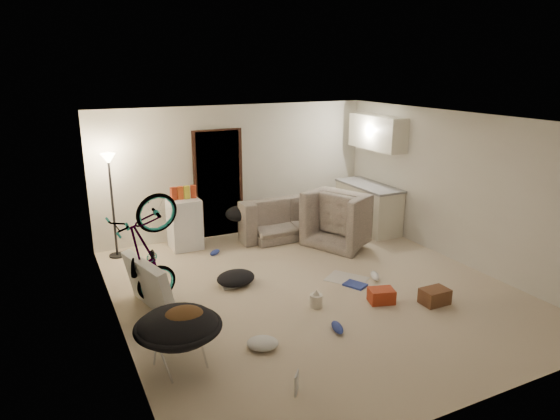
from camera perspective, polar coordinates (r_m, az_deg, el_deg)
name	(u,v)px	position (r m, az deg, el deg)	size (l,w,h in m)	color
floor	(312,289)	(7.56, 3.68, -9.02)	(5.50, 6.00, 0.02)	beige
ceiling	(315,119)	(6.87, 4.06, 10.35)	(5.50, 6.00, 0.02)	white
wall_back	(237,170)	(9.76, -4.99, 4.58)	(5.50, 0.02, 2.50)	silver
wall_front	(480,291)	(4.90, 21.85, -8.54)	(5.50, 0.02, 2.50)	silver
wall_left	(112,236)	(6.26, -18.64, -2.87)	(0.02, 6.00, 2.50)	silver
wall_right	(458,188)	(8.78, 19.69, 2.38)	(0.02, 6.00, 2.50)	silver
doorway	(218,184)	(9.64, -7.09, 2.97)	(0.85, 0.10, 2.04)	black
door_trim	(219,184)	(9.61, -7.03, 2.93)	(0.97, 0.04, 2.10)	#361C13
floor_lamp	(111,183)	(8.83, -18.80, 2.91)	(0.28, 0.28, 1.81)	black
kitchen_counter	(368,208)	(10.23, 10.02, 0.26)	(0.60, 1.50, 0.88)	silver
counter_top	(369,186)	(10.11, 10.15, 2.77)	(0.64, 1.54, 0.04)	gray
kitchen_uppers	(377,132)	(10.01, 11.05, 8.69)	(0.38, 1.40, 0.65)	silver
sofa	(285,219)	(9.81, 0.60, -1.07)	(2.02, 0.79, 0.59)	#39413A
armchair	(347,223)	(9.43, 7.67, -1.43)	(1.15, 1.00, 0.75)	#39413A
bicycle	(147,277)	(7.07, -14.91, -7.46)	(0.57, 1.65, 0.87)	black
book_asset	(295,397)	(5.34, 1.73, -20.57)	(0.17, 0.23, 0.02)	#A73419
mini_fridge	(185,224)	(9.17, -10.85, -1.53)	(0.54, 0.54, 0.92)	white
snack_box_0	(174,196)	(8.98, -12.07, 1.62)	(0.10, 0.07, 0.30)	#A73419
snack_box_1	(180,195)	(9.01, -11.33, 1.71)	(0.10, 0.07, 0.30)	#D8511B
snack_box_2	(187,194)	(9.04, -10.60, 1.80)	(0.10, 0.07, 0.30)	gold
snack_box_3	(193,193)	(9.07, -9.87, 1.89)	(0.10, 0.07, 0.30)	#A73419
saucer_chair	(179,334)	(5.68, -11.51, -13.71)	(0.96, 0.96, 0.68)	silver
hoodie	(183,318)	(5.57, -11.04, -11.98)	(0.48, 0.40, 0.22)	brown
sofa_drape	(240,213)	(9.37, -4.59, -0.39)	(0.56, 0.46, 0.28)	black
tv_box	(149,285)	(7.01, -14.70, -8.29)	(0.13, 1.09, 0.72)	silver
drink_case_a	(435,296)	(7.38, 17.26, -9.40)	(0.38, 0.27, 0.22)	brown
drink_case_b	(381,296)	(7.23, 11.51, -9.58)	(0.34, 0.25, 0.20)	#A73419
juicer	(316,300)	(6.99, 4.16, -10.19)	(0.18, 0.18, 0.25)	beige
newspaper	(347,279)	(7.92, 7.64, -7.81)	(0.46, 0.60, 0.01)	beige
book_blue	(355,285)	(7.70, 8.59, -8.45)	(0.23, 0.32, 0.03)	#293A94
book_white	(228,285)	(7.66, -5.94, -8.54)	(0.20, 0.26, 0.02)	silver
shoe_0	(215,252)	(8.87, -7.46, -4.83)	(0.25, 0.10, 0.09)	#293A94
shoe_1	(268,236)	(9.62, -1.36, -2.95)	(0.27, 0.11, 0.10)	slate
shoe_2	(337,327)	(6.44, 6.57, -13.18)	(0.29, 0.12, 0.11)	#293A94
shoe_4	(375,276)	(7.97, 10.79, -7.40)	(0.30, 0.12, 0.11)	white
clothes_lump_a	(236,278)	(7.68, -5.07, -7.75)	(0.61, 0.52, 0.20)	black
clothes_lump_b	(296,229)	(9.95, 1.90, -2.19)	(0.45, 0.39, 0.14)	black
clothes_lump_c	(263,343)	(6.08, -2.00, -14.97)	(0.38, 0.32, 0.12)	silver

